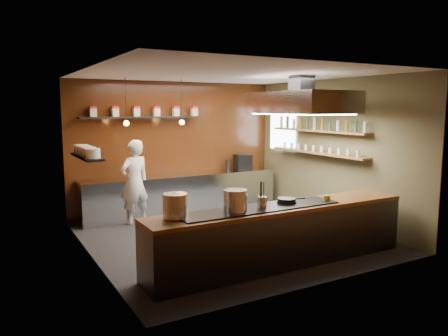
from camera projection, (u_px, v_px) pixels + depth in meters
floor at (230, 237)px, 8.17m from camera, size 5.00×5.00×0.00m
back_wall at (176, 147)px, 10.12m from camera, size 5.00×0.00×5.00m
left_wall at (90, 167)px, 6.76m from camera, size 0.00×5.00×5.00m
right_wall at (333, 151)px, 9.17m from camera, size 0.00×5.00×5.00m
ceiling at (230, 74)px, 7.76m from camera, size 5.00×5.00×0.00m
window_pane at (283, 129)px, 10.56m from camera, size 0.00×1.00×1.00m
prep_counter at (183, 194)px, 9.98m from camera, size 4.60×0.65×0.90m
pass_counter at (281, 235)px, 6.72m from camera, size 4.40×0.72×0.94m
tin_shelf at (140, 117)px, 9.47m from camera, size 2.60×0.26×0.04m
plate_shelf at (87, 157)px, 7.69m from camera, size 0.30×1.40×0.04m
bottle_shelf_upper at (318, 131)px, 9.29m from camera, size 0.26×2.80×0.04m
bottle_shelf_lower at (317, 153)px, 9.36m from camera, size 0.26×2.80×0.04m
extractor_hood at (301, 102)px, 8.10m from camera, size 1.20×2.00×0.72m
pendant_left at (126, 121)px, 8.67m from camera, size 0.10×0.10×0.95m
pendant_right at (182, 120)px, 9.25m from camera, size 0.10×0.10×0.95m
storage_tins at (146, 111)px, 9.53m from camera, size 2.43×0.13×0.22m
plate_stacks at (87, 151)px, 7.68m from camera, size 0.26×1.16×0.16m
bottles at (318, 124)px, 9.27m from camera, size 0.06×2.66×0.24m
wine_glasses at (317, 149)px, 9.34m from camera, size 0.07×2.37×0.13m
stockpot_large at (175, 206)px, 5.85m from camera, size 0.45×0.45×0.33m
stockpot_small at (235, 201)px, 6.17m from camera, size 0.38×0.38×0.32m
utensil_crock at (262, 202)px, 6.39m from camera, size 0.14×0.14×0.18m
frying_pan at (287, 201)px, 6.76m from camera, size 0.47×0.30×0.08m
butter_jar at (327, 198)px, 6.96m from camera, size 0.13×0.13×0.10m
espresso_machine at (243, 162)px, 10.71m from camera, size 0.43×0.41×0.37m
chef at (135, 182)px, 9.05m from camera, size 0.73×0.58×1.76m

